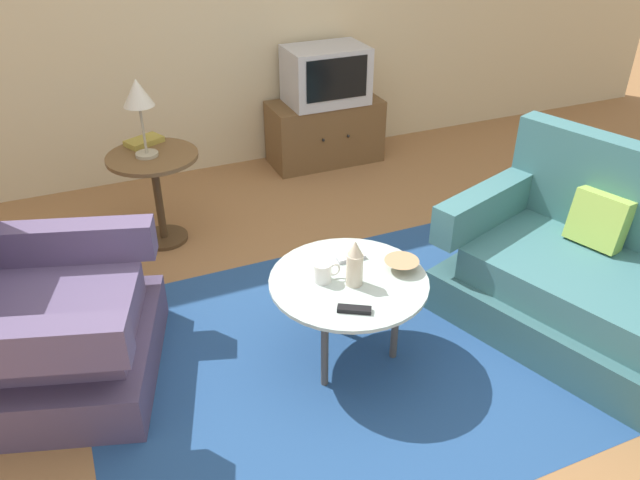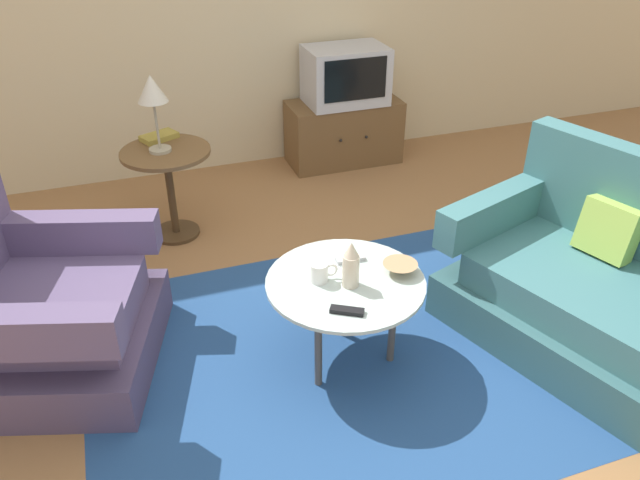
{
  "view_description": "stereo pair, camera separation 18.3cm",
  "coord_description": "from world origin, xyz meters",
  "px_view_note": "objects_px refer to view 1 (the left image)",
  "views": [
    {
      "loc": [
        -1.0,
        -2.24,
        2.15
      ],
      "look_at": [
        0.03,
        0.17,
        0.55
      ],
      "focal_mm": 35.12,
      "sensor_mm": 36.0,
      "label": 1
    },
    {
      "loc": [
        -0.83,
        -2.31,
        2.15
      ],
      "look_at": [
        0.03,
        0.17,
        0.55
      ],
      "focal_mm": 35.12,
      "sensor_mm": 36.0,
      "label": 2
    }
  ],
  "objects_px": {
    "tv_stand": "(325,132)",
    "mug": "(323,272)",
    "tv_remote_dark": "(354,309)",
    "book": "(144,141)",
    "bowl": "(401,265)",
    "coffee_table": "(349,287)",
    "couch": "(610,287)",
    "tv_remote_silver": "(351,258)",
    "table_lamp": "(138,97)",
    "armchair": "(39,327)",
    "vase": "(355,264)",
    "television": "(326,75)",
    "side_table": "(156,179)"
  },
  "relations": [
    {
      "from": "couch",
      "to": "bowl",
      "type": "height_order",
      "value": "couch"
    },
    {
      "from": "mug",
      "to": "tv_stand",
      "type": "bearing_deg",
      "value": 66.18
    },
    {
      "from": "armchair",
      "to": "vase",
      "type": "relative_size",
      "value": 4.98
    },
    {
      "from": "table_lamp",
      "to": "tv_remote_dark",
      "type": "height_order",
      "value": "table_lamp"
    },
    {
      "from": "coffee_table",
      "to": "tv_stand",
      "type": "height_order",
      "value": "tv_stand"
    },
    {
      "from": "mug",
      "to": "book",
      "type": "height_order",
      "value": "book"
    },
    {
      "from": "coffee_table",
      "to": "tv_remote_dark",
      "type": "height_order",
      "value": "tv_remote_dark"
    },
    {
      "from": "bowl",
      "to": "couch",
      "type": "bearing_deg",
      "value": -19.71
    },
    {
      "from": "armchair",
      "to": "vase",
      "type": "xyz_separation_m",
      "value": [
        1.38,
        -0.47,
        0.27
      ]
    },
    {
      "from": "tv_remote_silver",
      "to": "book",
      "type": "bearing_deg",
      "value": -63.83
    },
    {
      "from": "couch",
      "to": "vase",
      "type": "distance_m",
      "value": 1.34
    },
    {
      "from": "table_lamp",
      "to": "book",
      "type": "relative_size",
      "value": 1.83
    },
    {
      "from": "couch",
      "to": "mug",
      "type": "distance_m",
      "value": 1.47
    },
    {
      "from": "mug",
      "to": "tv_remote_dark",
      "type": "xyz_separation_m",
      "value": [
        0.03,
        -0.27,
        -0.04
      ]
    },
    {
      "from": "armchair",
      "to": "bowl",
      "type": "distance_m",
      "value": 1.71
    },
    {
      "from": "couch",
      "to": "mug",
      "type": "relative_size",
      "value": 13.11
    },
    {
      "from": "coffee_table",
      "to": "television",
      "type": "xyz_separation_m",
      "value": [
        0.86,
        2.22,
        0.3
      ]
    },
    {
      "from": "armchair",
      "to": "book",
      "type": "xyz_separation_m",
      "value": [
        0.74,
        1.26,
        0.32
      ]
    },
    {
      "from": "mug",
      "to": "tv_remote_dark",
      "type": "distance_m",
      "value": 0.27
    },
    {
      "from": "table_lamp",
      "to": "tv_stand",
      "type": "bearing_deg",
      "value": 26.38
    },
    {
      "from": "television",
      "to": "tv_remote_silver",
      "type": "xyz_separation_m",
      "value": [
        -0.77,
        -2.07,
        -0.25
      ]
    },
    {
      "from": "tv_remote_dark",
      "to": "book",
      "type": "height_order",
      "value": "book"
    },
    {
      "from": "couch",
      "to": "vase",
      "type": "relative_size",
      "value": 7.6
    },
    {
      "from": "vase",
      "to": "bowl",
      "type": "relative_size",
      "value": 1.38
    },
    {
      "from": "side_table",
      "to": "bowl",
      "type": "distance_m",
      "value": 1.76
    },
    {
      "from": "television",
      "to": "tv_remote_dark",
      "type": "height_order",
      "value": "television"
    },
    {
      "from": "vase",
      "to": "tv_remote_silver",
      "type": "xyz_separation_m",
      "value": [
        0.08,
        0.19,
        -0.1
      ]
    },
    {
      "from": "tv_stand",
      "to": "mug",
      "type": "distance_m",
      "value": 2.42
    },
    {
      "from": "side_table",
      "to": "vase",
      "type": "bearing_deg",
      "value": -67.55
    },
    {
      "from": "couch",
      "to": "tv_remote_silver",
      "type": "relative_size",
      "value": 12.16
    },
    {
      "from": "tv_stand",
      "to": "television",
      "type": "relative_size",
      "value": 1.46
    },
    {
      "from": "book",
      "to": "couch",
      "type": "bearing_deg",
      "value": -72.31
    },
    {
      "from": "vase",
      "to": "book",
      "type": "relative_size",
      "value": 0.89
    },
    {
      "from": "bowl",
      "to": "book",
      "type": "relative_size",
      "value": 0.64
    },
    {
      "from": "vase",
      "to": "tv_stand",
      "type": "bearing_deg",
      "value": 69.56
    },
    {
      "from": "tv_remote_dark",
      "to": "television",
      "type": "bearing_deg",
      "value": 99.75
    },
    {
      "from": "television",
      "to": "tv_remote_silver",
      "type": "height_order",
      "value": "television"
    },
    {
      "from": "coffee_table",
      "to": "table_lamp",
      "type": "bearing_deg",
      "value": 113.77
    },
    {
      "from": "coffee_table",
      "to": "television",
      "type": "bearing_deg",
      "value": 68.96
    },
    {
      "from": "vase",
      "to": "coffee_table",
      "type": "bearing_deg",
      "value": 99.94
    },
    {
      "from": "armchair",
      "to": "couch",
      "type": "height_order",
      "value": "couch"
    },
    {
      "from": "tv_remote_dark",
      "to": "book",
      "type": "bearing_deg",
      "value": 136.91
    },
    {
      "from": "tv_remote_silver",
      "to": "bowl",
      "type": "bearing_deg",
      "value": 138.09
    },
    {
      "from": "television",
      "to": "mug",
      "type": "height_order",
      "value": "television"
    },
    {
      "from": "mug",
      "to": "armchair",
      "type": "bearing_deg",
      "value": 162.96
    },
    {
      "from": "coffee_table",
      "to": "mug",
      "type": "bearing_deg",
      "value": 160.8
    },
    {
      "from": "couch",
      "to": "tv_remote_silver",
      "type": "bearing_deg",
      "value": 46.84
    },
    {
      "from": "side_table",
      "to": "couch",
      "type": "bearing_deg",
      "value": -44.57
    },
    {
      "from": "tv_remote_silver",
      "to": "couch",
      "type": "bearing_deg",
      "value": 156.92
    },
    {
      "from": "mug",
      "to": "vase",
      "type": "bearing_deg",
      "value": -33.15
    }
  ]
}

